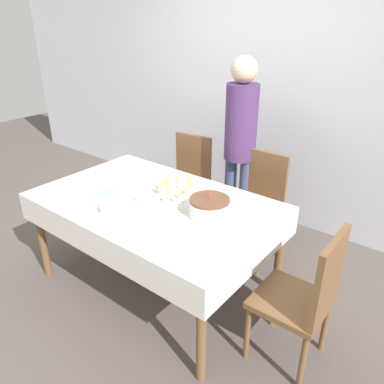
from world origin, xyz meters
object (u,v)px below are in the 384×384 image
(dining_chair_right_end, at_px, (306,295))
(person_standing, at_px, (240,136))
(dining_chair_far_right, at_px, (258,202))
(dining_chair_far_left, at_px, (187,180))
(plate_stack_main, at_px, (118,207))
(plate_stack_dessert, at_px, (148,200))
(birthday_cake, at_px, (209,207))
(champagne_tray, at_px, (176,188))

(dining_chair_right_end, distance_m, person_standing, 1.57)
(dining_chair_far_right, relative_size, person_standing, 0.56)
(dining_chair_far_left, xyz_separation_m, person_standing, (0.51, 0.12, 0.51))
(plate_stack_main, bearing_deg, plate_stack_dessert, 72.86)
(dining_chair_far_left, height_order, plate_stack_main, dining_chair_far_left)
(dining_chair_right_end, distance_m, birthday_cake, 0.81)
(champagne_tray, bearing_deg, dining_chair_far_left, 124.12)
(dining_chair_right_end, height_order, plate_stack_main, dining_chair_right_end)
(champagne_tray, relative_size, person_standing, 0.19)
(dining_chair_far_left, relative_size, dining_chair_far_right, 1.00)
(dining_chair_far_left, bearing_deg, champagne_tray, -55.88)
(dining_chair_right_end, bearing_deg, dining_chair_far_left, 151.28)
(plate_stack_main, bearing_deg, dining_chair_far_left, 105.07)
(plate_stack_dessert, bearing_deg, plate_stack_main, -107.14)
(plate_stack_dessert, distance_m, person_standing, 1.08)
(champagne_tray, relative_size, plate_stack_main, 1.33)
(plate_stack_main, bearing_deg, dining_chair_right_end, 11.59)
(dining_chair_right_end, height_order, person_standing, person_standing)
(plate_stack_main, relative_size, person_standing, 0.15)
(plate_stack_dessert, relative_size, person_standing, 0.11)
(dining_chair_far_left, xyz_separation_m, dining_chair_right_end, (1.60, -0.88, 0.00))
(dining_chair_far_right, bearing_deg, birthday_cake, -85.19)
(birthday_cake, bearing_deg, dining_chair_far_right, 94.81)
(dining_chair_right_end, height_order, plate_stack_dessert, dining_chair_right_end)
(birthday_cake, height_order, champagne_tray, birthday_cake)
(dining_chair_far_right, bearing_deg, dining_chair_far_left, -179.99)
(dining_chair_right_end, bearing_deg, plate_stack_dessert, -178.06)
(dining_chair_far_right, height_order, birthday_cake, birthday_cake)
(birthday_cake, height_order, person_standing, person_standing)
(dining_chair_far_left, relative_size, person_standing, 0.56)
(birthday_cake, xyz_separation_m, plate_stack_dessert, (-0.48, -0.10, -0.05))
(person_standing, bearing_deg, dining_chair_far_left, -166.65)
(dining_chair_far_left, relative_size, dining_chair_right_end, 1.00)
(champagne_tray, xyz_separation_m, person_standing, (-0.01, 0.89, 0.18))
(dining_chair_far_right, bearing_deg, plate_stack_dessert, -114.12)
(dining_chair_right_end, height_order, birthday_cake, birthday_cake)
(birthday_cake, height_order, plate_stack_main, birthday_cake)
(dining_chair_far_left, relative_size, birthday_cake, 3.51)
(dining_chair_far_right, distance_m, person_standing, 0.60)
(birthday_cake, relative_size, champagne_tray, 0.82)
(birthday_cake, distance_m, plate_stack_main, 0.64)
(dining_chair_far_left, height_order, birthday_cake, birthday_cake)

